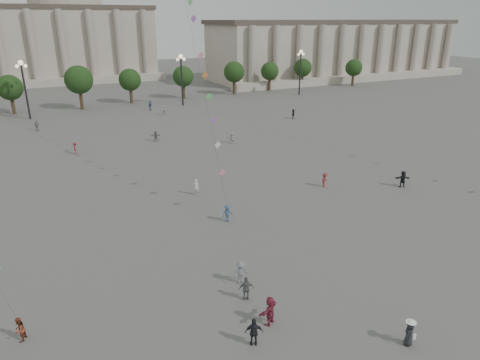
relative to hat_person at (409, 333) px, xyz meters
name	(u,v)px	position (x,y,z in m)	size (l,w,h in m)	color
ground	(326,310)	(-2.30, 4.58, -0.82)	(360.00, 360.00, 0.00)	#575452
hall_east	(337,50)	(72.70, 98.47, 7.61)	(84.00, 26.22, 17.20)	#A89C8D
hall_central	(69,30)	(-2.30, 133.80, 13.41)	(48.30, 34.30, 35.50)	#A89C8D
tree_row	(102,80)	(-2.30, 82.58, 4.57)	(137.12, 5.12, 8.00)	#34261A
lamp_post_mid_west	(23,79)	(-17.30, 74.58, 6.53)	(2.00, 0.90, 10.65)	#262628
lamp_post_mid_east	(181,70)	(12.70, 74.58, 6.53)	(2.00, 0.90, 10.65)	#262628
lamp_post_far_east	(300,64)	(42.70, 74.58, 6.53)	(2.00, 0.90, 10.65)	#262628
person_crowd_0	(150,106)	(4.97, 72.58, 0.14)	(1.12, 0.47, 1.92)	#334973
person_crowd_3	(403,179)	(18.48, 18.24, 0.11)	(1.72, 0.55, 1.85)	black
person_crowd_4	(164,110)	(6.16, 66.71, 0.10)	(1.71, 0.55, 1.85)	silver
person_crowd_6	(241,273)	(-5.87, 9.73, 0.06)	(1.13, 0.65, 1.75)	slate
person_crowd_7	(232,138)	(9.26, 42.88, -0.04)	(1.44, 0.46, 1.56)	beige
person_crowd_8	(325,180)	(10.78, 22.17, -0.01)	(1.04, 0.60, 1.61)	maroon
person_crowd_9	(293,114)	(26.83, 52.95, 0.06)	(1.64, 0.52, 1.77)	black
person_crowd_12	(156,136)	(-0.65, 48.98, 0.00)	(1.52, 0.48, 1.64)	slate
person_crowd_13	(196,187)	(-2.83, 26.35, 0.08)	(0.66, 0.43, 1.80)	silver
person_crowd_16	(37,126)	(-16.57, 64.33, 0.03)	(0.99, 0.41, 1.69)	slate
person_crowd_17	(75,148)	(-12.42, 47.63, 0.00)	(1.06, 0.61, 1.64)	maroon
tourist_1	(254,332)	(-7.94, 3.93, 0.08)	(1.05, 0.44, 1.80)	black
tourist_2	(270,311)	(-6.20, 5.13, 0.13)	(1.75, 0.56, 1.89)	maroon
tourist_3	(246,289)	(-6.38, 7.89, 0.04)	(1.00, 0.42, 1.71)	#5E5D61
kite_flyer_0	(19,330)	(-19.89, 10.30, -0.05)	(0.75, 0.59, 1.55)	brown
kite_flyer_1	(227,213)	(-2.56, 19.07, 0.01)	(1.07, 0.61, 1.65)	#304A6C
hat_person	(409,333)	(0.00, 0.00, 0.00)	(0.88, 0.76, 1.69)	black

